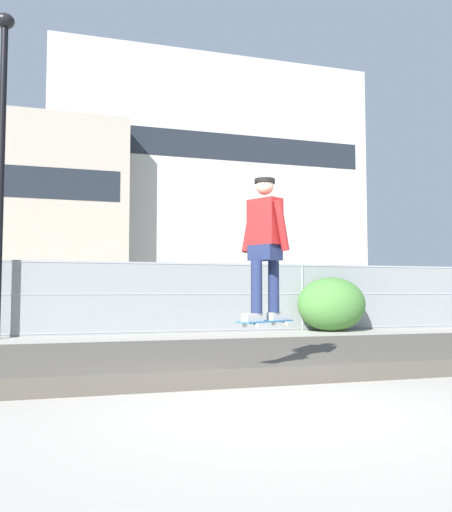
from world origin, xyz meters
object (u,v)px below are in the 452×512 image
shrub_left (331,304)px  skateboard (265,322)px  parked_car_near (20,300)px  skater (265,239)px  parked_car_mid (235,299)px  street_lamp (2,137)px

shrub_left → skateboard: bearing=-122.5°
skateboard → shrub_left: (4.85, 7.61, 0.00)m
parked_car_near → skater: bearing=-73.0°
parked_car_mid → skateboard: bearing=-105.9°
skater → parked_car_mid: skater is taller
street_lamp → shrub_left: street_lamp is taller
skater → parked_car_mid: bearing=74.1°
skateboard → shrub_left: bearing=57.5°
skater → parked_car_near: 11.73m
parked_car_near → parked_car_mid: bearing=-2.5°
parked_car_mid → street_lamp: bearing=-154.4°
skater → parked_car_near: skater is taller
skater → shrub_left: skater is taller
street_lamp → parked_car_near: bearing=85.9°
parked_car_near → parked_car_mid: same height
shrub_left → street_lamp: bearing=179.7°
shrub_left → parked_car_near: bearing=156.6°
parked_car_mid → shrub_left: (1.75, -3.29, -0.10)m
skateboard → parked_car_mid: parked_car_mid is taller
skater → parked_car_near: (-3.42, 11.19, -0.85)m
skater → street_lamp: 9.02m
skateboard → skater: skater is taller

